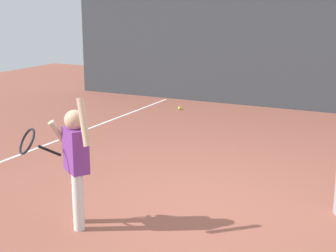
{
  "coord_description": "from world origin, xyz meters",
  "views": [
    {
      "loc": [
        2.01,
        -4.95,
        2.23
      ],
      "look_at": [
        -0.46,
        0.09,
        0.85
      ],
      "focal_mm": 54.62,
      "sensor_mm": 36.0,
      "label": 1
    }
  ],
  "objects": [
    {
      "name": "ground_plane",
      "position": [
        0.0,
        0.0,
        0.0
      ],
      "size": [
        20.0,
        20.0,
        0.0
      ],
      "primitive_type": "plane",
      "color": "brown"
    },
    {
      "name": "court_line_sideline",
      "position": [
        -3.18,
        1.0,
        0.0
      ],
      "size": [
        0.05,
        9.0,
        0.0
      ],
      "primitive_type": "cube",
      "color": "white",
      "rests_on": "ground"
    },
    {
      "name": "back_fence_windscreen",
      "position": [
        0.0,
        5.7,
        1.75
      ],
      "size": [
        11.15,
        0.08,
        3.5
      ],
      "primitive_type": "cube",
      "color": "#383D42",
      "rests_on": "ground"
    },
    {
      "name": "fence_post_0",
      "position": [
        -5.42,
        5.76,
        1.83
      ],
      "size": [
        0.09,
        0.09,
        3.65
      ],
      "primitive_type": "cylinder",
      "color": "slate",
      "rests_on": "ground"
    },
    {
      "name": "fence_post_1",
      "position": [
        -1.81,
        5.76,
        1.83
      ],
      "size": [
        0.09,
        0.09,
        3.65
      ],
      "primitive_type": "cylinder",
      "color": "slate",
      "rests_on": "ground"
    },
    {
      "name": "tennis_player",
      "position": [
        -0.94,
        -1.04,
        0.73
      ],
      "size": [
        0.89,
        0.53,
        1.35
      ],
      "rotation": [
        0.0,
        0.0,
        -0.58
      ],
      "color": "silver",
      "rests_on": "ground"
    },
    {
      "name": "tennis_ball_0",
      "position": [
        -2.41,
        4.59,
        0.03
      ],
      "size": [
        0.07,
        0.07,
        0.07
      ],
      "primitive_type": "sphere",
      "color": "#CCE033",
      "rests_on": "ground"
    }
  ]
}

